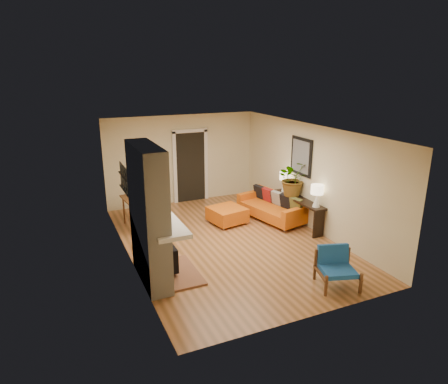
{
  "coord_description": "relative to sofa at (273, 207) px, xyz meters",
  "views": [
    {
      "loc": [
        -3.57,
        -7.78,
        3.86
      ],
      "look_at": [
        0.0,
        0.2,
        1.15
      ],
      "focal_mm": 32.0,
      "sensor_mm": 36.0,
      "label": 1
    }
  ],
  "objects": [
    {
      "name": "room_shell",
      "position": [
        -1.12,
        1.79,
        0.91
      ],
      "size": [
        6.5,
        6.5,
        6.5
      ],
      "color": "#B47445",
      "rests_on": "ground"
    },
    {
      "name": "fireplace",
      "position": [
        -3.72,
        -1.85,
        0.91
      ],
      "size": [
        1.09,
        1.68,
        2.6
      ],
      "color": "white",
      "rests_on": "ground"
    },
    {
      "name": "sofa",
      "position": [
        0.0,
        0.0,
        0.0
      ],
      "size": [
        1.21,
        2.04,
        0.75
      ],
      "color": "silver",
      "rests_on": "ground"
    },
    {
      "name": "ottoman",
      "position": [
        -1.25,
        0.21,
        -0.09
      ],
      "size": [
        0.97,
        0.97,
        0.42
      ],
      "color": "silver",
      "rests_on": "ground"
    },
    {
      "name": "blue_chair",
      "position": [
        -0.69,
        -3.4,
        0.06
      ],
      "size": [
        0.85,
        0.84,
        0.72
      ],
      "color": "brown",
      "rests_on": "ground"
    },
    {
      "name": "dining_table",
      "position": [
        -3.3,
        0.88,
        0.28
      ],
      "size": [
        0.85,
        1.76,
        0.94
      ],
      "color": "brown",
      "rests_on": "ground"
    },
    {
      "name": "console_table",
      "position": [
        0.35,
        -0.66,
        0.25
      ],
      "size": [
        0.34,
        1.85,
        0.72
      ],
      "color": "black",
      "rests_on": "ground"
    },
    {
      "name": "lamp_near",
      "position": [
        0.35,
        -1.36,
        0.73
      ],
      "size": [
        0.3,
        0.3,
        0.54
      ],
      "color": "white",
      "rests_on": "console_table"
    },
    {
      "name": "lamp_far",
      "position": [
        0.35,
        0.02,
        0.73
      ],
      "size": [
        0.3,
        0.3,
        0.54
      ],
      "color": "white",
      "rests_on": "console_table"
    },
    {
      "name": "houseplant",
      "position": [
        0.34,
        -0.39,
        0.86
      ],
      "size": [
        0.93,
        0.83,
        0.93
      ],
      "primitive_type": "imported",
      "rotation": [
        0.0,
        0.0,
        -0.13
      ],
      "color": "#1E5919",
      "rests_on": "console_table"
    }
  ]
}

